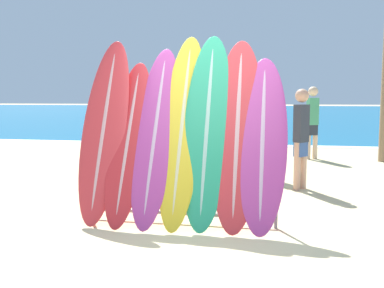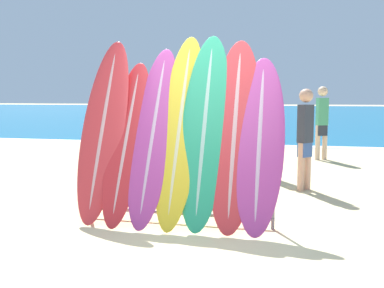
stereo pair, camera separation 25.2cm
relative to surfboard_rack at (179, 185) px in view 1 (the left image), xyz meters
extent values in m
plane|color=beige|center=(0.37, -0.35, -0.47)|extent=(160.00, 160.00, 0.00)
cube|color=#146693|center=(0.37, 38.56, -0.47)|extent=(120.00, 60.00, 0.00)
cube|color=white|center=(0.37, 8.86, -0.46)|extent=(120.00, 0.60, 0.01)
cylinder|color=slate|center=(-1.15, 0.00, -0.04)|extent=(0.04, 0.04, 0.86)
cylinder|color=slate|center=(1.15, 0.00, -0.04)|extent=(0.04, 0.04, 0.86)
cylinder|color=slate|center=(0.00, 0.00, 0.37)|extent=(2.34, 0.04, 0.04)
cylinder|color=slate|center=(0.00, 0.00, -0.35)|extent=(2.34, 0.04, 0.04)
ellipsoid|color=red|center=(-0.98, 0.10, 0.67)|extent=(0.57, 1.08, 2.28)
ellipsoid|color=#D59E9F|center=(-0.98, 0.10, 0.67)|extent=(0.10, 1.05, 2.20)
ellipsoid|color=red|center=(-0.65, 0.05, 0.53)|extent=(0.50, 1.11, 1.99)
ellipsoid|color=#D19A9C|center=(-0.65, 0.05, 0.53)|extent=(0.09, 1.08, 1.92)
ellipsoid|color=#B23D8E|center=(-0.32, 0.10, 0.62)|extent=(0.53, 1.23, 2.18)
ellipsoid|color=#CAA1BE|center=(-0.32, 0.10, 0.62)|extent=(0.10, 1.19, 2.10)
ellipsoid|color=yellow|center=(0.01, 0.14, 0.70)|extent=(0.53, 1.26, 2.33)
ellipsoid|color=beige|center=(0.01, 0.14, 0.70)|extent=(0.10, 1.22, 2.24)
ellipsoid|color=#289E70|center=(0.32, 0.11, 0.69)|extent=(0.58, 1.13, 2.32)
ellipsoid|color=#9AC3B3|center=(0.32, 0.11, 0.69)|extent=(0.10, 1.10, 2.24)
ellipsoid|color=red|center=(0.68, 0.10, 0.66)|extent=(0.60, 1.10, 2.25)
ellipsoid|color=#D59E9F|center=(0.68, 0.10, 0.66)|extent=(0.11, 1.06, 2.16)
ellipsoid|color=#B23D8E|center=(0.98, 0.04, 0.54)|extent=(0.57, 1.03, 2.02)
ellipsoid|color=#CAA1BE|center=(0.98, 0.04, 0.54)|extent=(0.10, 1.00, 1.95)
cylinder|color=beige|center=(2.05, 6.12, -0.05)|extent=(0.12, 0.12, 0.84)
cylinder|color=beige|center=(1.88, 6.05, -0.05)|extent=(0.12, 0.12, 0.84)
cube|color=#282D38|center=(1.97, 6.09, 0.24)|extent=(0.28, 0.23, 0.25)
cube|color=#42996B|center=(1.97, 6.09, 0.70)|extent=(0.30, 0.25, 0.66)
sphere|color=beige|center=(1.97, 6.09, 1.18)|extent=(0.24, 0.24, 0.24)
cylinder|color=beige|center=(-1.55, 1.82, -0.05)|extent=(0.12, 0.12, 0.83)
cylinder|color=beige|center=(-1.42, 1.94, -0.05)|extent=(0.12, 0.12, 0.83)
cube|color=#385693|center=(-1.49, 1.88, 0.24)|extent=(0.27, 0.26, 0.25)
cube|color=#42996B|center=(-1.49, 1.88, 0.69)|extent=(0.30, 0.29, 0.65)
sphere|color=beige|center=(-1.49, 1.88, 1.17)|extent=(0.23, 0.23, 0.23)
cylinder|color=tan|center=(1.58, 2.40, -0.08)|extent=(0.11, 0.11, 0.79)
cylinder|color=tan|center=(1.47, 2.26, -0.08)|extent=(0.11, 0.11, 0.79)
cube|color=#385693|center=(1.53, 2.33, 0.20)|extent=(0.24, 0.26, 0.24)
cube|color=#2D333D|center=(1.53, 2.33, 0.62)|extent=(0.27, 0.28, 0.61)
sphere|color=tan|center=(1.53, 2.33, 1.08)|extent=(0.22, 0.22, 0.22)
cylinder|color=beige|center=(0.95, 3.31, -0.05)|extent=(0.12, 0.12, 0.84)
cylinder|color=beige|center=(0.77, 3.34, -0.05)|extent=(0.12, 0.12, 0.84)
cube|color=#282D38|center=(0.86, 3.33, 0.24)|extent=(0.26, 0.19, 0.25)
cube|color=white|center=(0.86, 3.33, 0.70)|extent=(0.28, 0.21, 0.66)
sphere|color=beige|center=(0.86, 3.33, 1.18)|extent=(0.24, 0.24, 0.24)
camera|label=1|loc=(1.16, -5.20, 1.07)|focal=42.00mm
camera|label=2|loc=(1.41, -5.15, 1.07)|focal=42.00mm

